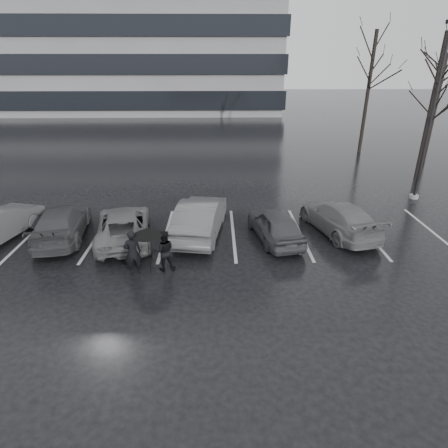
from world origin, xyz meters
The scene contains 14 objects.
ground centered at (0.00, 0.00, 0.00)m, with size 160.00×160.00×0.00m, color black.
car_main centered at (2.25, 1.95, 0.62)m, with size 1.46×3.63×1.24m, color black.
car_west_a centered at (-0.75, 2.52, 0.75)m, with size 1.59×4.56×1.50m, color #313134.
car_west_b centered at (-3.79, 2.06, 0.61)m, with size 2.02×4.39×1.22m, color #49494C.
car_west_c centered at (-6.32, 2.27, 0.63)m, with size 1.76×4.34×1.26m, color black.
car_east centered at (4.99, 2.59, 0.64)m, with size 1.79×4.40×1.28m, color #49494C.
pedestrian_left centered at (-2.88, -0.57, 0.79)m, with size 0.58×0.38×1.58m, color black.
pedestrian_right centered at (-1.87, -0.35, 0.73)m, with size 0.71×0.55×1.46m, color black.
umbrella centered at (-2.35, -0.56, 1.53)m, with size 0.99×0.99×1.69m.
lamp_post centered at (10.20, 6.59, 3.76)m, with size 0.45×0.45×8.22m.
stall_stripes centered at (-0.80, 2.50, 0.00)m, with size 19.72×5.00×0.00m.
tree_east centered at (12.00, 10.00, 4.00)m, with size 0.26×0.26×8.00m, color black.
tree_ne centered at (14.50, 14.00, 3.50)m, with size 0.26×0.26×7.00m, color black.
tree_north centered at (11.00, 17.00, 4.25)m, with size 0.26×0.26×8.50m, color black.
Camera 1 is at (-0.06, -11.57, 6.70)m, focal length 30.00 mm.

